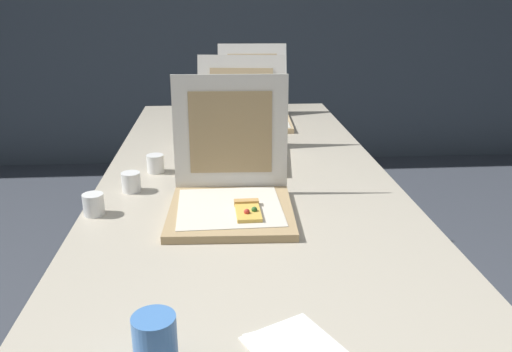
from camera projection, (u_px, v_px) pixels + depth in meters
name	position (u px, v px, depth m)	size (l,w,h in m)	color
table	(247.00, 187.00, 1.80)	(0.98, 2.34, 0.74)	#BCB29E
pizza_box_front	(231.00, 193.00, 1.49)	(0.36, 0.38, 0.37)	tan
pizza_box_middle	(240.00, 145.00, 1.96)	(0.39, 0.46, 0.36)	tan
pizza_box_back	(254.00, 111.00, 2.49)	(0.37, 0.49, 0.35)	tan
cup_white_far	(184.00, 138.00, 2.12)	(0.06, 0.06, 0.06)	white
cup_white_near_left	(94.00, 204.00, 1.46)	(0.06, 0.06, 0.06)	white
cup_white_mid	(155.00, 163.00, 1.81)	(0.06, 0.06, 0.06)	white
cup_white_near_center	(131.00, 182.00, 1.64)	(0.06, 0.06, 0.06)	white
cup_printed_front	(155.00, 344.00, 0.85)	(0.07, 0.07, 0.10)	#477FCC
napkin_pile	(290.00, 346.00, 0.93)	(0.20, 0.20, 0.01)	white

